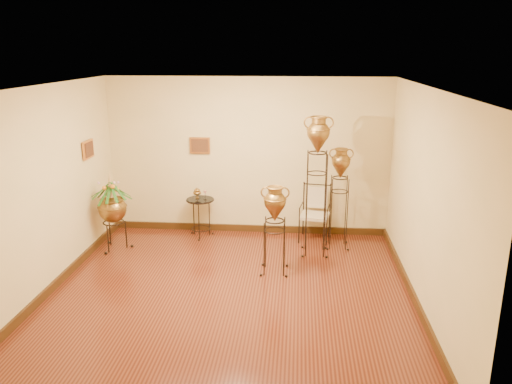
# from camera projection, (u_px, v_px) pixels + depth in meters

# --- Properties ---
(ground) EXTENTS (5.00, 5.00, 0.00)m
(ground) POSITION_uv_depth(u_px,v_px,m) (230.00, 294.00, 6.85)
(ground) COLOR maroon
(ground) RESTS_ON ground
(room_shell) EXTENTS (5.02, 5.02, 2.81)m
(room_shell) POSITION_uv_depth(u_px,v_px,m) (227.00, 172.00, 6.38)
(room_shell) COLOR beige
(room_shell) RESTS_ON ground
(amphora_tall) EXTENTS (0.57, 0.57, 2.28)m
(amphora_tall) POSITION_uv_depth(u_px,v_px,m) (317.00, 185.00, 7.92)
(amphora_tall) COLOR black
(amphora_tall) RESTS_ON ground
(amphora_mid) EXTENTS (0.46, 0.46, 1.72)m
(amphora_mid) POSITION_uv_depth(u_px,v_px,m) (339.00, 198.00, 8.28)
(amphora_mid) COLOR black
(amphora_mid) RESTS_ON ground
(amphora_short) EXTENTS (0.49, 0.49, 1.36)m
(amphora_short) POSITION_uv_depth(u_px,v_px,m) (275.00, 229.00, 7.38)
(amphora_short) COLOR black
(amphora_short) RESTS_ON ground
(planter_urn) EXTENTS (0.96, 0.96, 1.36)m
(planter_urn) POSITION_uv_depth(u_px,v_px,m) (112.00, 206.00, 8.23)
(planter_urn) COLOR black
(planter_urn) RESTS_ON ground
(armchair) EXTENTS (0.62, 0.59, 0.97)m
(armchair) POSITION_uv_depth(u_px,v_px,m) (315.00, 214.00, 8.68)
(armchair) COLOR black
(armchair) RESTS_ON ground
(side_table) EXTENTS (0.59, 0.59, 0.89)m
(side_table) POSITION_uv_depth(u_px,v_px,m) (201.00, 217.00, 8.88)
(side_table) COLOR black
(side_table) RESTS_ON ground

